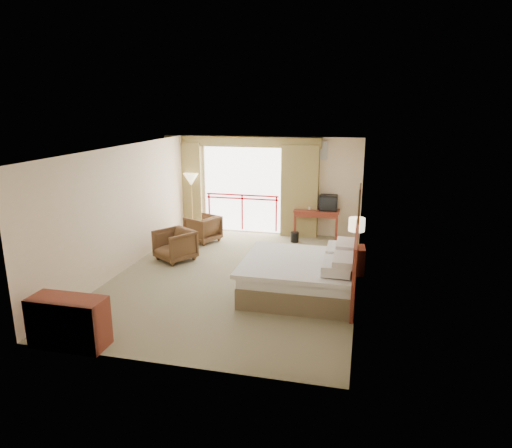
% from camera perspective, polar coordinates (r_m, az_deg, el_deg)
% --- Properties ---
extents(floor, '(7.00, 7.00, 0.00)m').
position_cam_1_polar(floor, '(9.78, -2.48, -6.51)').
color(floor, '#7F7857').
rests_on(floor, ground).
extents(ceiling, '(7.00, 7.00, 0.00)m').
position_cam_1_polar(ceiling, '(9.15, -2.67, 9.44)').
color(ceiling, white).
rests_on(ceiling, wall_back).
extents(wall_back, '(5.00, 0.00, 5.00)m').
position_cam_1_polar(wall_back, '(12.70, 1.78, 4.83)').
color(wall_back, beige).
rests_on(wall_back, ground).
extents(wall_front, '(5.00, 0.00, 5.00)m').
position_cam_1_polar(wall_front, '(6.23, -11.48, -6.24)').
color(wall_front, beige).
rests_on(wall_front, ground).
extents(wall_left, '(0.00, 7.00, 7.00)m').
position_cam_1_polar(wall_left, '(10.33, -16.03, 1.91)').
color(wall_left, beige).
rests_on(wall_left, ground).
extents(wall_right, '(0.00, 7.00, 7.00)m').
position_cam_1_polar(wall_right, '(9.03, 12.87, 0.30)').
color(wall_right, beige).
rests_on(wall_right, ground).
extents(balcony_door, '(2.40, 0.00, 2.40)m').
position_cam_1_polar(balcony_door, '(12.90, -1.73, 4.30)').
color(balcony_door, white).
rests_on(balcony_door, wall_back).
extents(balcony_railing, '(2.09, 0.03, 1.02)m').
position_cam_1_polar(balcony_railing, '(12.95, -1.74, 2.60)').
color(balcony_railing, red).
rests_on(balcony_railing, wall_back).
extents(curtain_left, '(1.00, 0.26, 2.50)m').
position_cam_1_polar(curtain_left, '(13.29, -8.79, 4.67)').
color(curtain_left, olive).
rests_on(curtain_left, wall_back).
extents(curtain_right, '(1.00, 0.26, 2.50)m').
position_cam_1_polar(curtain_right, '(12.44, 5.49, 4.08)').
color(curtain_right, olive).
rests_on(curtain_right, wall_back).
extents(valance, '(4.40, 0.22, 0.28)m').
position_cam_1_polar(valance, '(12.62, -1.90, 10.26)').
color(valance, olive).
rests_on(valance, wall_back).
extents(hvac_vent, '(0.50, 0.04, 0.50)m').
position_cam_1_polar(hvac_vent, '(12.34, 7.79, 9.10)').
color(hvac_vent, silver).
rests_on(hvac_vent, wall_back).
extents(bed, '(2.13, 2.06, 0.97)m').
position_cam_1_polar(bed, '(8.81, 5.87, -6.41)').
color(bed, brown).
rests_on(bed, floor).
extents(headboard, '(0.06, 2.10, 1.30)m').
position_cam_1_polar(headboard, '(8.66, 12.27, -5.15)').
color(headboard, maroon).
rests_on(headboard, wall_right).
extents(framed_art, '(0.04, 0.72, 0.60)m').
position_cam_1_polar(framed_art, '(8.33, 12.80, 2.63)').
color(framed_art, '#311C0D').
rests_on(framed_art, wall_right).
extents(nightstand, '(0.44, 0.52, 0.59)m').
position_cam_1_polar(nightstand, '(10.08, 12.23, -4.41)').
color(nightstand, maroon).
rests_on(nightstand, floor).
extents(table_lamp, '(0.34, 0.34, 0.61)m').
position_cam_1_polar(table_lamp, '(9.90, 12.48, -0.14)').
color(table_lamp, tan).
rests_on(table_lamp, nightstand).
extents(phone, '(0.20, 0.17, 0.08)m').
position_cam_1_polar(phone, '(9.83, 12.02, -2.85)').
color(phone, black).
rests_on(phone, nightstand).
extents(desk, '(1.21, 0.58, 0.79)m').
position_cam_1_polar(desk, '(12.50, 7.64, 1.09)').
color(desk, maroon).
rests_on(desk, floor).
extents(tv, '(0.46, 0.36, 0.41)m').
position_cam_1_polar(tv, '(12.34, 9.05, 2.65)').
color(tv, black).
rests_on(tv, desk).
extents(coffee_maker, '(0.14, 0.14, 0.24)m').
position_cam_1_polar(coffee_maker, '(12.43, 6.05, 2.44)').
color(coffee_maker, black).
rests_on(coffee_maker, desk).
extents(cup, '(0.08, 0.08, 0.09)m').
position_cam_1_polar(cup, '(12.38, 6.70, 2.00)').
color(cup, white).
rests_on(cup, desk).
extents(wastebasket, '(0.27, 0.27, 0.27)m').
position_cam_1_polar(wastebasket, '(12.10, 4.85, -1.65)').
color(wastebasket, black).
rests_on(wastebasket, floor).
extents(armchair_far, '(1.01, 1.00, 0.70)m').
position_cam_1_polar(armchair_far, '(12.24, -6.61, -2.15)').
color(armchair_far, '#4C321D').
rests_on(armchair_far, floor).
extents(armchair_near, '(1.09, 1.09, 0.73)m').
position_cam_1_polar(armchair_near, '(10.90, -10.01, -4.44)').
color(armchair_near, '#4C321D').
rests_on(armchair_near, floor).
extents(side_table, '(0.47, 0.47, 0.51)m').
position_cam_1_polar(side_table, '(11.38, -9.29, -1.72)').
color(side_table, '#311C0D').
rests_on(side_table, floor).
extents(book, '(0.25, 0.29, 0.02)m').
position_cam_1_polar(book, '(11.33, -9.33, -0.92)').
color(book, white).
rests_on(book, side_table).
extents(floor_lamp, '(0.43, 0.43, 1.67)m').
position_cam_1_polar(floor_lamp, '(12.96, -8.12, 5.27)').
color(floor_lamp, tan).
rests_on(floor_lamp, floor).
extents(dresser, '(1.16, 0.49, 0.77)m').
position_cam_1_polar(dresser, '(7.54, -22.40, -11.26)').
color(dresser, maroon).
rests_on(dresser, floor).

